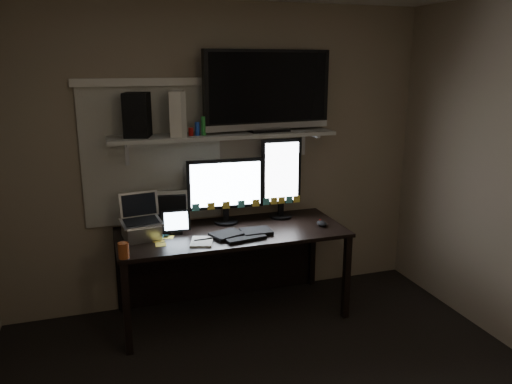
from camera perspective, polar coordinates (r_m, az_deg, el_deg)
name	(u,v)px	position (r m, az deg, el deg)	size (l,w,h in m)	color
back_wall	(219,158)	(4.20, -4.22, 3.91)	(3.60, 3.60, 0.00)	#816D5C
window_blinds	(153,156)	(4.08, -11.72, 4.05)	(1.10, 0.02, 1.10)	beige
desk	(228,246)	(4.15, -3.21, -6.20)	(1.80, 0.75, 0.73)	black
wall_shelf	(224,135)	(4.00, -3.68, 6.50)	(1.80, 0.35, 0.03)	#ACADA8
monitor_landscape	(226,191)	(4.09, -3.50, 0.15)	(0.63, 0.07, 0.55)	black
monitor_portrait	(281,178)	(4.23, 2.89, 1.60)	(0.35, 0.06, 0.69)	black
keyboard	(242,233)	(3.87, -1.65, -4.73)	(0.48, 0.19, 0.03)	black
mouse	(322,223)	(4.11, 7.53, -3.58)	(0.07, 0.12, 0.04)	black
notepad	(202,242)	(3.74, -6.21, -5.66)	(0.16, 0.22, 0.01)	silver
tablet	(176,222)	(3.93, -9.14, -3.41)	(0.22, 0.09, 0.19)	black
file_sorter	(172,209)	(4.08, -9.61, -1.98)	(0.23, 0.11, 0.29)	black
laptop	(141,218)	(3.84, -13.02, -2.90)	(0.30, 0.24, 0.33)	#A8A9AD
cup	(124,251)	(3.54, -14.89, -6.48)	(0.07, 0.07, 0.11)	#8F3E1A
sticky_notes	(169,240)	(3.83, -9.89, -5.38)	(0.33, 0.24, 0.00)	yellow
tv	(268,91)	(4.08, 1.36, 11.47)	(1.08, 0.19, 0.65)	black
game_console	(177,113)	(3.92, -8.99, 8.90)	(0.09, 0.28, 0.34)	beige
speaker	(137,115)	(3.89, -13.42, 8.57)	(0.18, 0.22, 0.33)	black
bottles	(197,126)	(3.89, -6.73, 7.52)	(0.23, 0.05, 0.15)	#A50F0C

